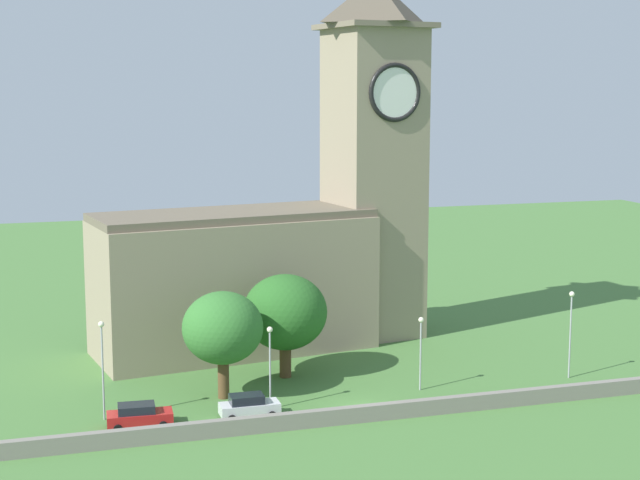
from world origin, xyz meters
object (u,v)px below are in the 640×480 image
(tree_churchyard, at_px, (285,312))
(tree_riverside_west, at_px, (223,328))
(car_white, at_px, (249,406))
(streetlamp_west_mid, at_px, (270,353))
(car_red, at_px, (139,415))
(streetlamp_central, at_px, (421,340))
(streetlamp_west_end, at_px, (102,355))
(church, at_px, (292,230))
(streetlamp_east_mid, at_px, (571,321))

(tree_churchyard, distance_m, tree_riverside_west, 7.33)
(car_white, relative_size, streetlamp_west_mid, 0.69)
(tree_riverside_west, bearing_deg, streetlamp_west_mid, -52.24)
(car_red, relative_size, streetlamp_central, 0.80)
(car_white, relative_size, streetlamp_west_end, 0.60)
(car_red, distance_m, tree_churchyard, 16.55)
(streetlamp_west_end, distance_m, streetlamp_central, 24.83)
(church, distance_m, streetlamp_west_mid, 20.46)
(car_white, xyz_separation_m, streetlamp_east_mid, (27.83, 1.98, 3.98))
(tree_churchyard, bearing_deg, church, 71.25)
(church, relative_size, car_white, 7.74)
(church, distance_m, car_red, 27.40)
(church, xyz_separation_m, streetlamp_east_mid, (19.00, -17.68, -6.00))
(streetlamp_west_end, xyz_separation_m, tree_churchyard, (15.46, 6.49, 0.64))
(church, distance_m, car_white, 23.75)
(church, relative_size, streetlamp_west_mid, 5.37)
(church, distance_m, tree_churchyard, 12.25)
(church, bearing_deg, tree_churchyard, -108.75)
(church, xyz_separation_m, car_red, (-16.76, -19.22, -10.02))
(car_white, height_order, tree_churchyard, tree_churchyard)
(car_red, xyz_separation_m, streetlamp_central, (22.58, 2.09, 3.23))
(streetlamp_central, xyz_separation_m, tree_churchyard, (-9.36, 6.69, 1.43))
(car_red, relative_size, streetlamp_west_end, 0.65)
(church, xyz_separation_m, streetlamp_west_end, (-19.00, -16.92, -5.99))
(streetlamp_west_end, bearing_deg, tree_churchyard, 22.76)
(car_red, bearing_deg, streetlamp_west_end, 134.24)
(streetlamp_west_mid, height_order, streetlamp_east_mid, streetlamp_east_mid)
(car_white, xyz_separation_m, streetlamp_west_mid, (2.01, 1.52, 3.41))
(streetlamp_west_mid, height_order, tree_riverside_west, tree_riverside_west)
(streetlamp_east_mid, relative_size, tree_riverside_west, 0.87)
(church, height_order, streetlamp_west_end, church)
(streetlamp_central, distance_m, tree_riverside_west, 15.75)
(streetlamp_west_mid, relative_size, tree_riverside_west, 0.75)
(streetlamp_east_mid, xyz_separation_m, tree_riverside_west, (-28.64, 3.19, 0.71))
(streetlamp_west_end, bearing_deg, car_red, -45.76)
(church, relative_size, tree_riverside_west, 4.04)
(streetlamp_central, xyz_separation_m, tree_riverside_west, (-15.46, 2.63, 1.50))
(church, xyz_separation_m, tree_churchyard, (-3.54, -10.43, -5.36))
(church, bearing_deg, streetlamp_west_mid, -110.59)
(car_white, distance_m, tree_churchyard, 11.60)
(car_white, relative_size, tree_riverside_west, 0.52)
(streetlamp_central, distance_m, streetlamp_east_mid, 13.22)
(tree_riverside_west, bearing_deg, streetlamp_west_end, -165.47)
(church, relative_size, tree_churchyard, 3.92)
(tree_riverside_west, bearing_deg, church, 56.37)
(car_white, bearing_deg, streetlamp_west_end, 164.93)
(streetlamp_west_end, bearing_deg, streetlamp_east_mid, -1.15)
(church, relative_size, streetlamp_west_end, 4.64)
(streetlamp_central, relative_size, tree_riverside_west, 0.71)
(church, height_order, streetlamp_central, church)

